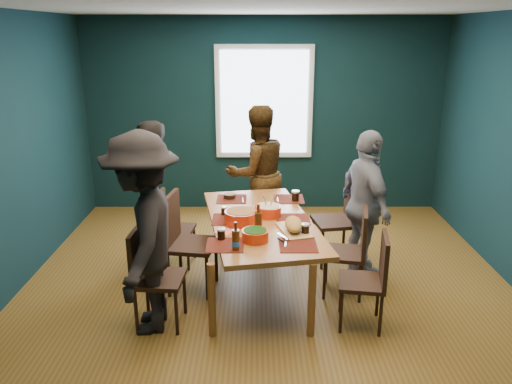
# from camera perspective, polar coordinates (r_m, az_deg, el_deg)

# --- Properties ---
(room) EXTENTS (5.01, 5.01, 2.71)m
(room) POSITION_cam_1_polar(r_m,az_deg,el_deg) (4.89, 1.36, 4.66)
(room) COLOR brown
(room) RESTS_ON ground
(dining_table) EXTENTS (1.28, 2.05, 0.73)m
(dining_table) POSITION_cam_1_polar(r_m,az_deg,el_deg) (4.93, 0.55, -3.90)
(dining_table) COLOR #A15530
(dining_table) RESTS_ON floor
(chair_left_far) EXTENTS (0.41, 0.41, 0.83)m
(chair_left_far) POSITION_cam_1_polar(r_m,az_deg,el_deg) (5.57, -9.94, -3.46)
(chair_left_far) COLOR black
(chair_left_far) RESTS_ON floor
(chair_left_mid) EXTENTS (0.51, 0.51, 0.99)m
(chair_left_mid) POSITION_cam_1_polar(r_m,az_deg,el_deg) (4.97, -8.40, -4.92)
(chair_left_mid) COLOR black
(chair_left_mid) RESTS_ON floor
(chair_left_near) EXTENTS (0.43, 0.43, 0.90)m
(chair_left_near) POSITION_cam_1_polar(r_m,az_deg,el_deg) (4.46, -12.10, -8.67)
(chair_left_near) COLOR black
(chair_left_near) RESTS_ON floor
(chair_right_far) EXTENTS (0.51, 0.51, 0.97)m
(chair_right_far) POSITION_cam_1_polar(r_m,az_deg,el_deg) (5.62, 9.90, -2.40)
(chair_right_far) COLOR black
(chair_right_far) RESTS_ON floor
(chair_right_mid) EXTENTS (0.46, 0.46, 0.88)m
(chair_right_mid) POSITION_cam_1_polar(r_m,az_deg,el_deg) (4.94, 11.04, -6.07)
(chair_right_mid) COLOR black
(chair_right_mid) RESTS_ON floor
(chair_right_near) EXTENTS (0.44, 0.44, 0.85)m
(chair_right_near) POSITION_cam_1_polar(r_m,az_deg,el_deg) (4.46, 13.10, -9.13)
(chair_right_near) COLOR black
(chair_right_near) RESTS_ON floor
(person_far_left) EXTENTS (0.42, 0.62, 1.63)m
(person_far_left) POSITION_cam_1_polar(r_m,az_deg,el_deg) (5.40, -11.98, -0.58)
(person_far_left) COLOR black
(person_far_left) RESTS_ON floor
(person_back) EXTENTS (0.99, 0.90, 1.66)m
(person_back) POSITION_cam_1_polar(r_m,az_deg,el_deg) (6.11, 0.14, 2.15)
(person_back) COLOR black
(person_back) RESTS_ON floor
(person_right) EXTENTS (0.61, 0.99, 1.57)m
(person_right) POSITION_cam_1_polar(r_m,az_deg,el_deg) (5.24, 12.41, -1.53)
(person_right) COLOR silver
(person_right) RESTS_ON floor
(person_near_left) EXTENTS (0.69, 1.15, 1.75)m
(person_near_left) POSITION_cam_1_polar(r_m,az_deg,el_deg) (4.28, -12.72, -4.75)
(person_near_left) COLOR black
(person_near_left) RESTS_ON floor
(bowl_salad) EXTENTS (0.31, 0.31, 0.13)m
(bowl_salad) POSITION_cam_1_polar(r_m,az_deg,el_deg) (4.79, -1.75, -2.82)
(bowl_salad) COLOR red
(bowl_salad) RESTS_ON dining_table
(bowl_dumpling) EXTENTS (0.26, 0.26, 0.24)m
(bowl_dumpling) POSITION_cam_1_polar(r_m,az_deg,el_deg) (4.99, 1.39, -2.10)
(bowl_dumpling) COLOR red
(bowl_dumpling) RESTS_ON dining_table
(bowl_herbs) EXTENTS (0.24, 0.24, 0.10)m
(bowl_herbs) POSITION_cam_1_polar(r_m,az_deg,el_deg) (4.41, -0.09, -4.92)
(bowl_herbs) COLOR red
(bowl_herbs) RESTS_ON dining_table
(cutting_board) EXTENTS (0.33, 0.57, 0.12)m
(cutting_board) POSITION_cam_1_polar(r_m,az_deg,el_deg) (4.62, 4.31, -3.85)
(cutting_board) COLOR tan
(cutting_board) RESTS_ON dining_table
(small_bowl) EXTENTS (0.13, 0.13, 0.05)m
(small_bowl) POSITION_cam_1_polar(r_m,az_deg,el_deg) (5.52, -3.05, -0.45)
(small_bowl) COLOR black
(small_bowl) RESTS_ON dining_table
(beer_bottle_a) EXTENTS (0.07, 0.07, 0.25)m
(beer_bottle_a) POSITION_cam_1_polar(r_m,az_deg,el_deg) (4.21, -2.33, -5.51)
(beer_bottle_a) COLOR #4B240D
(beer_bottle_a) RESTS_ON dining_table
(beer_bottle_b) EXTENTS (0.07, 0.07, 0.27)m
(beer_bottle_b) POSITION_cam_1_polar(r_m,az_deg,el_deg) (4.56, 0.27, -3.42)
(beer_bottle_b) COLOR #4B240D
(beer_bottle_b) RESTS_ON dining_table
(cola_glass_a) EXTENTS (0.07, 0.07, 0.10)m
(cola_glass_a) POSITION_cam_1_polar(r_m,az_deg,el_deg) (4.44, -4.00, -4.76)
(cola_glass_a) COLOR black
(cola_glass_a) RESTS_ON dining_table
(cola_glass_b) EXTENTS (0.08, 0.08, 0.10)m
(cola_glass_b) POSITION_cam_1_polar(r_m,az_deg,el_deg) (4.56, 5.68, -4.18)
(cola_glass_b) COLOR black
(cola_glass_b) RESTS_ON dining_table
(cola_glass_c) EXTENTS (0.08, 0.08, 0.12)m
(cola_glass_c) POSITION_cam_1_polar(r_m,az_deg,el_deg) (5.43, 4.52, -0.38)
(cola_glass_c) COLOR black
(cola_glass_c) RESTS_ON dining_table
(cola_glass_d) EXTENTS (0.06, 0.06, 0.09)m
(cola_glass_d) POSITION_cam_1_polar(r_m,az_deg,el_deg) (5.03, -3.68, -2.10)
(cola_glass_d) COLOR black
(cola_glass_d) RESTS_ON dining_table
(napkin_a) EXTENTS (0.15, 0.15, 0.00)m
(napkin_a) POSITION_cam_1_polar(r_m,az_deg,el_deg) (4.96, 4.82, -2.98)
(napkin_a) COLOR #FF6B76
(napkin_a) RESTS_ON dining_table
(napkin_b) EXTENTS (0.20, 0.20, 0.00)m
(napkin_b) POSITION_cam_1_polar(r_m,az_deg,el_deg) (4.63, -3.66, -4.52)
(napkin_b) COLOR #FF6B76
(napkin_b) RESTS_ON dining_table
(napkin_c) EXTENTS (0.14, 0.14, 0.00)m
(napkin_c) POSITION_cam_1_polar(r_m,az_deg,el_deg) (4.29, 5.78, -6.43)
(napkin_c) COLOR #FF6B76
(napkin_c) RESTS_ON dining_table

